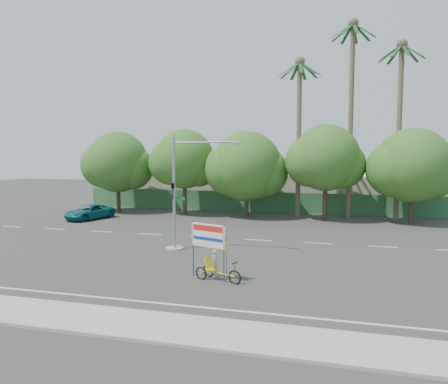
# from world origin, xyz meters

# --- Properties ---
(ground) EXTENTS (120.00, 120.00, 0.00)m
(ground) POSITION_xyz_m (0.00, 0.00, 0.00)
(ground) COLOR #33302D
(ground) RESTS_ON ground
(sidewalk_near) EXTENTS (50.00, 2.40, 0.12)m
(sidewalk_near) POSITION_xyz_m (0.00, -7.50, 0.06)
(sidewalk_near) COLOR gray
(sidewalk_near) RESTS_ON ground
(fence) EXTENTS (38.00, 0.08, 2.00)m
(fence) POSITION_xyz_m (0.00, 21.50, 1.00)
(fence) COLOR #336B3D
(fence) RESTS_ON ground
(building_left) EXTENTS (12.00, 8.00, 4.00)m
(building_left) POSITION_xyz_m (-10.00, 26.00, 2.00)
(building_left) COLOR #B6AD91
(building_left) RESTS_ON ground
(building_right) EXTENTS (14.00, 8.00, 3.60)m
(building_right) POSITION_xyz_m (8.00, 26.00, 1.80)
(building_right) COLOR #B6AD91
(building_right) RESTS_ON ground
(tree_far_left) EXTENTS (7.14, 6.00, 7.96)m
(tree_far_left) POSITION_xyz_m (-14.05, 18.00, 4.76)
(tree_far_left) COLOR #473828
(tree_far_left) RESTS_ON ground
(tree_left) EXTENTS (6.66, 5.60, 8.07)m
(tree_left) POSITION_xyz_m (-7.05, 18.00, 5.06)
(tree_left) COLOR #473828
(tree_left) RESTS_ON ground
(tree_center) EXTENTS (7.62, 6.40, 7.85)m
(tree_center) POSITION_xyz_m (-1.05, 18.00, 4.47)
(tree_center) COLOR #473828
(tree_center) RESTS_ON ground
(tree_right) EXTENTS (6.90, 5.80, 8.36)m
(tree_right) POSITION_xyz_m (5.95, 18.00, 5.24)
(tree_right) COLOR #473828
(tree_right) RESTS_ON ground
(tree_far_right) EXTENTS (7.38, 6.20, 7.94)m
(tree_far_right) POSITION_xyz_m (12.95, 18.00, 4.64)
(tree_far_right) COLOR #473828
(tree_far_right) RESTS_ON ground
(palm_tall) EXTENTS (3.73, 3.79, 17.45)m
(palm_tall) POSITION_xyz_m (8.00, 19.50, 10.46)
(palm_tall) COLOR #70604C
(palm_tall) RESTS_ON ground
(palm_mid) EXTENTS (3.73, 3.79, 15.45)m
(palm_mid) POSITION_xyz_m (12.00, 19.50, 9.40)
(palm_mid) COLOR #70604C
(palm_mid) RESTS_ON ground
(palm_short) EXTENTS (3.73, 3.79, 14.45)m
(palm_short) POSITION_xyz_m (3.50, 19.50, 8.86)
(palm_short) COLOR #70604C
(palm_short) RESTS_ON ground
(traffic_signal) EXTENTS (4.72, 1.10, 7.00)m
(traffic_signal) POSITION_xyz_m (-2.20, 3.98, 2.92)
(traffic_signal) COLOR gray
(traffic_signal) RESTS_ON ground
(trike_billboard) EXTENTS (2.67, 1.21, 2.76)m
(trike_billboard) POSITION_xyz_m (1.62, -1.54, 1.11)
(trike_billboard) COLOR black
(trike_billboard) RESTS_ON ground
(pickup_truck) EXTENTS (3.46, 5.03, 1.28)m
(pickup_truck) POSITION_xyz_m (-14.15, 13.04, 0.64)
(pickup_truck) COLOR #0E5868
(pickup_truck) RESTS_ON ground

